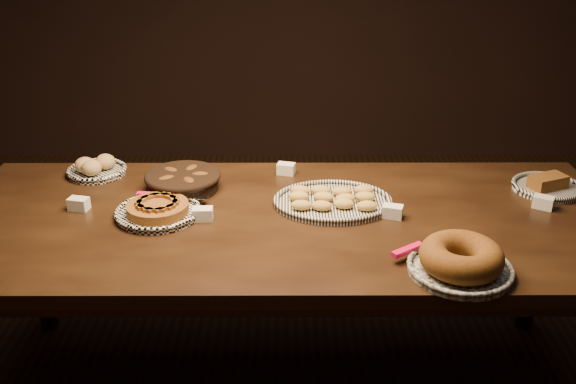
{
  "coord_description": "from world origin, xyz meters",
  "views": [
    {
      "loc": [
        -0.0,
        -2.03,
        1.77
      ],
      "look_at": [
        0.01,
        0.05,
        0.82
      ],
      "focal_mm": 40.0,
      "sensor_mm": 36.0,
      "label": 1
    }
  ],
  "objects_px": {
    "madeleine_platter": "(333,200)",
    "bundt_cake_plate": "(460,261)",
    "buffet_table": "(286,234)",
    "apple_tart_plate": "(158,210)"
  },
  "relations": [
    {
      "from": "madeleine_platter",
      "to": "bundt_cake_plate",
      "type": "height_order",
      "value": "bundt_cake_plate"
    },
    {
      "from": "buffet_table",
      "to": "apple_tart_plate",
      "type": "bearing_deg",
      "value": 179.47
    },
    {
      "from": "apple_tart_plate",
      "to": "madeleine_platter",
      "type": "distance_m",
      "value": 0.63
    },
    {
      "from": "buffet_table",
      "to": "bundt_cake_plate",
      "type": "relative_size",
      "value": 6.41
    },
    {
      "from": "madeleine_platter",
      "to": "bundt_cake_plate",
      "type": "xyz_separation_m",
      "value": [
        0.35,
        -0.47,
        0.02
      ]
    },
    {
      "from": "buffet_table",
      "to": "madeleine_platter",
      "type": "bearing_deg",
      "value": 27.85
    },
    {
      "from": "buffet_table",
      "to": "apple_tart_plate",
      "type": "height_order",
      "value": "apple_tart_plate"
    },
    {
      "from": "bundt_cake_plate",
      "to": "madeleine_platter",
      "type": "bearing_deg",
      "value": 134.5
    },
    {
      "from": "buffet_table",
      "to": "bundt_cake_plate",
      "type": "height_order",
      "value": "bundt_cake_plate"
    },
    {
      "from": "buffet_table",
      "to": "apple_tart_plate",
      "type": "distance_m",
      "value": 0.46
    }
  ]
}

